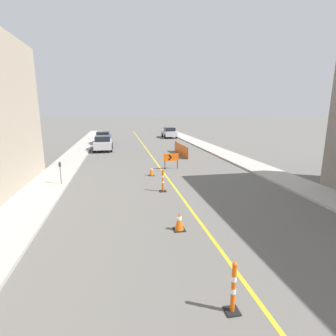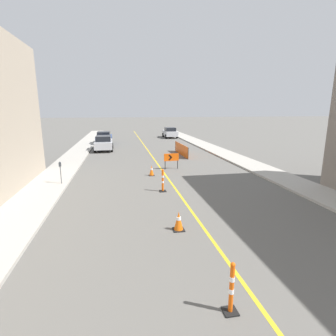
# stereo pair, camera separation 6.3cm
# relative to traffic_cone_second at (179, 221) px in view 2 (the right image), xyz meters

# --- Properties ---
(lane_stripe) EXTENTS (0.12, 59.12, 0.01)m
(lane_stripe) POSITION_rel_traffic_cone_second_xyz_m (0.97, 16.12, -0.35)
(lane_stripe) COLOR gold
(lane_stripe) RESTS_ON ground_plane
(sidewalk_left) EXTENTS (2.27, 59.12, 0.13)m
(sidewalk_left) POSITION_rel_traffic_cone_second_xyz_m (-6.24, 16.12, -0.29)
(sidewalk_left) COLOR #ADA89E
(sidewalk_left) RESTS_ON ground_plane
(sidewalk_right) EXTENTS (2.27, 59.12, 0.13)m
(sidewalk_right) POSITION_rel_traffic_cone_second_xyz_m (8.17, 16.12, -0.29)
(sidewalk_right) COLOR #ADA89E
(sidewalk_right) RESTS_ON ground_plane
(traffic_cone_second) EXTENTS (0.42, 0.42, 0.72)m
(traffic_cone_second) POSITION_rel_traffic_cone_second_xyz_m (0.00, 0.00, 0.00)
(traffic_cone_second) COLOR black
(traffic_cone_second) RESTS_ON ground_plane
(traffic_cone_third) EXTENTS (0.37, 0.37, 0.71)m
(traffic_cone_third) POSITION_rel_traffic_cone_second_xyz_m (0.02, 8.29, -0.01)
(traffic_cone_third) COLOR black
(traffic_cone_third) RESTS_ON ground_plane
(delineator_post_front) EXTENTS (0.32, 0.32, 1.22)m
(delineator_post_front) POSITION_rel_traffic_cone_second_xyz_m (0.23, -4.14, 0.17)
(delineator_post_front) COLOR black
(delineator_post_front) RESTS_ON ground_plane
(delineator_post_rear) EXTENTS (0.36, 0.36, 1.24)m
(delineator_post_rear) POSITION_rel_traffic_cone_second_xyz_m (0.19, 4.71, 0.19)
(delineator_post_rear) COLOR black
(delineator_post_rear) RESTS_ON ground_plane
(arrow_barricade_primary) EXTENTS (1.12, 0.13, 1.17)m
(arrow_barricade_primary) POSITION_rel_traffic_cone_second_xyz_m (1.72, 9.98, 0.48)
(arrow_barricade_primary) COLOR #EF560C
(arrow_barricade_primary) RESTS_ON ground_plane
(safety_mesh_fence) EXTENTS (0.15, 4.99, 1.06)m
(safety_mesh_fence) POSITION_rel_traffic_cone_second_xyz_m (3.89, 15.91, 0.18)
(safety_mesh_fence) COLOR #EF560C
(safety_mesh_fence) RESTS_ON ground_plane
(parked_car_curb_near) EXTENTS (1.94, 4.33, 1.59)m
(parked_car_curb_near) POSITION_rel_traffic_cone_second_xyz_m (-3.71, 20.20, 0.44)
(parked_car_curb_near) COLOR #B7B7BC
(parked_car_curb_near) RESTS_ON ground_plane
(parked_car_curb_mid) EXTENTS (1.94, 4.34, 1.59)m
(parked_car_curb_mid) POSITION_rel_traffic_cone_second_xyz_m (-3.94, 25.67, 0.44)
(parked_car_curb_mid) COLOR navy
(parked_car_curb_mid) RESTS_ON ground_plane
(parked_car_curb_far) EXTENTS (1.94, 4.32, 1.59)m
(parked_car_curb_far) POSITION_rel_traffic_cone_second_xyz_m (5.81, 31.64, 0.44)
(parked_car_curb_far) COLOR #B7B7BC
(parked_car_curb_far) RESTS_ON ground_plane
(parking_meter_far_curb) EXTENTS (0.12, 0.11, 1.30)m
(parking_meter_far_curb) POSITION_rel_traffic_cone_second_xyz_m (-5.46, 6.89, 0.69)
(parking_meter_far_curb) COLOR #4C4C51
(parking_meter_far_curb) RESTS_ON sidewalk_left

